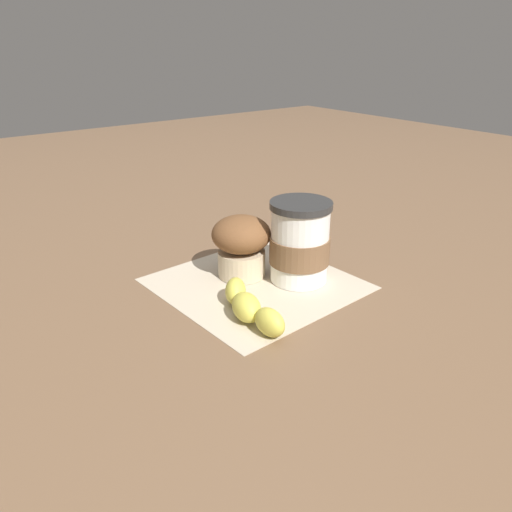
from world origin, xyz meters
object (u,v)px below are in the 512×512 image
Objects in this scene: muffin at (241,244)px; sugar_packet at (291,237)px; coffee_cup at (300,243)px; banana at (249,306)px.

muffin is 1.93× the size of sugar_packet.
muffin is 0.18m from sugar_packet.
banana is at bearing 20.28° from coffee_cup.
muffin reaches higher than sugar_packet.
sugar_packet is (-0.10, -0.13, -0.06)m from coffee_cup.
muffin is at bearing -46.80° from coffee_cup.
coffee_cup reaches higher than sugar_packet.
banana is 2.91× the size of sugar_packet.
banana is at bearing 38.16° from sugar_packet.
banana is (0.07, 0.11, -0.03)m from muffin.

